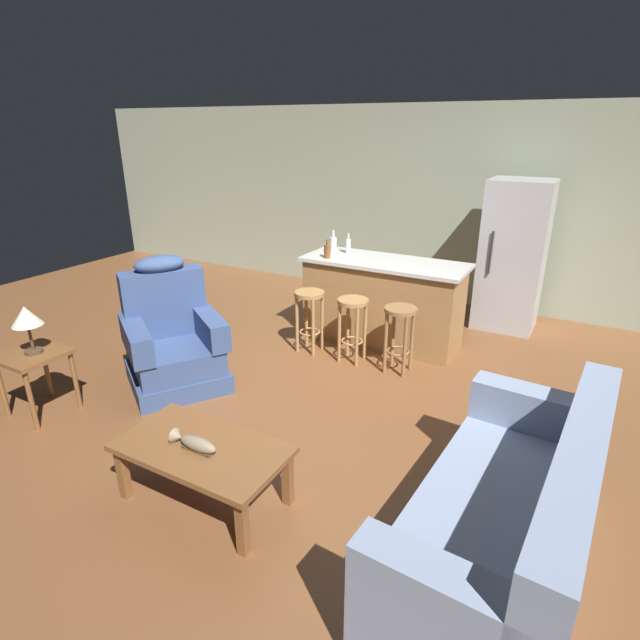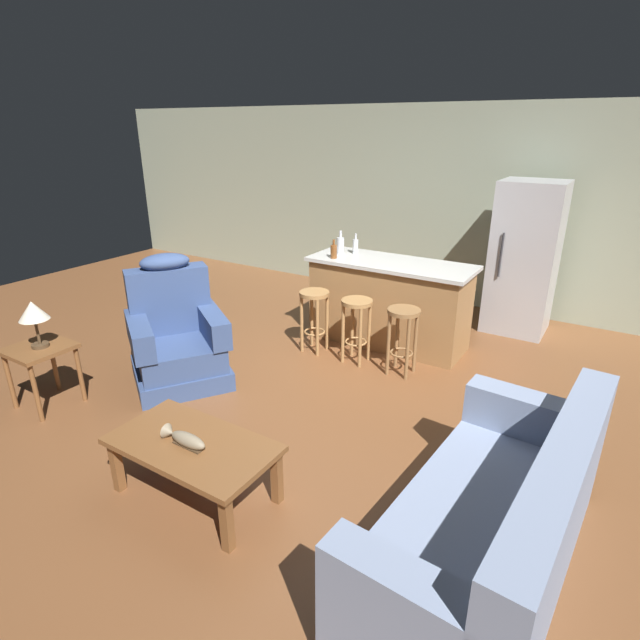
{
  "view_description": "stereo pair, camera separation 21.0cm",
  "coord_description": "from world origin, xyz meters",
  "px_view_note": "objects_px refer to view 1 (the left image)",
  "views": [
    {
      "loc": [
        1.95,
        -3.62,
        2.32
      ],
      "look_at": [
        0.0,
        -0.1,
        0.75
      ],
      "focal_mm": 28.0,
      "sensor_mm": 36.0,
      "label": 1
    },
    {
      "loc": [
        2.13,
        -3.51,
        2.32
      ],
      "look_at": [
        0.0,
        -0.1,
        0.75
      ],
      "focal_mm": 28.0,
      "sensor_mm": 36.0,
      "label": 2
    }
  ],
  "objects_px": {
    "bottle_wine_dark": "(327,251)",
    "kitchen_island": "(383,301)",
    "bar_stool_right": "(400,328)",
    "end_table": "(34,364)",
    "bottle_tall_green": "(348,246)",
    "bottle_short_amber": "(333,245)",
    "recliner_near_lamp": "(173,341)",
    "bar_stool_middle": "(353,319)",
    "refrigerator": "(513,256)",
    "fish_figurine": "(194,443)",
    "table_lamp": "(26,318)",
    "couch": "(511,519)",
    "bar_stool_left": "(310,310)",
    "coffee_table": "(202,453)"
  },
  "relations": [
    {
      "from": "bottle_wine_dark",
      "to": "kitchen_island",
      "type": "bearing_deg",
      "value": 18.88
    },
    {
      "from": "kitchen_island",
      "to": "bar_stool_right",
      "type": "bearing_deg",
      "value": -55.07
    },
    {
      "from": "end_table",
      "to": "bottle_tall_green",
      "type": "height_order",
      "value": "bottle_tall_green"
    },
    {
      "from": "bottle_tall_green",
      "to": "bottle_short_amber",
      "type": "height_order",
      "value": "bottle_short_amber"
    },
    {
      "from": "recliner_near_lamp",
      "to": "bottle_wine_dark",
      "type": "bearing_deg",
      "value": 98.66
    },
    {
      "from": "bar_stool_middle",
      "to": "refrigerator",
      "type": "height_order",
      "value": "refrigerator"
    },
    {
      "from": "kitchen_island",
      "to": "recliner_near_lamp",
      "type": "bearing_deg",
      "value": -126.02
    },
    {
      "from": "fish_figurine",
      "to": "refrigerator",
      "type": "distance_m",
      "value": 4.42
    },
    {
      "from": "kitchen_island",
      "to": "bottle_wine_dark",
      "type": "bearing_deg",
      "value": -161.12
    },
    {
      "from": "recliner_near_lamp",
      "to": "kitchen_island",
      "type": "distance_m",
      "value": 2.31
    },
    {
      "from": "kitchen_island",
      "to": "bottle_short_amber",
      "type": "xyz_separation_m",
      "value": [
        -0.65,
        0.02,
        0.57
      ]
    },
    {
      "from": "table_lamp",
      "to": "kitchen_island",
      "type": "relative_size",
      "value": 0.23
    },
    {
      "from": "bar_stool_right",
      "to": "bottle_wine_dark",
      "type": "relative_size",
      "value": 3.28
    },
    {
      "from": "recliner_near_lamp",
      "to": "bar_stool_middle",
      "type": "height_order",
      "value": "recliner_near_lamp"
    },
    {
      "from": "table_lamp",
      "to": "bottle_short_amber",
      "type": "distance_m",
      "value": 3.15
    },
    {
      "from": "end_table",
      "to": "fish_figurine",
      "type": "bearing_deg",
      "value": -5.91
    },
    {
      "from": "couch",
      "to": "end_table",
      "type": "xyz_separation_m",
      "value": [
        -3.79,
        -0.23,
        0.12
      ]
    },
    {
      "from": "bottle_short_amber",
      "to": "table_lamp",
      "type": "bearing_deg",
      "value": -114.48
    },
    {
      "from": "couch",
      "to": "bar_stool_left",
      "type": "distance_m",
      "value": 3.13
    },
    {
      "from": "coffee_table",
      "to": "fish_figurine",
      "type": "distance_m",
      "value": 0.11
    },
    {
      "from": "bottle_short_amber",
      "to": "bottle_wine_dark",
      "type": "height_order",
      "value": "bottle_short_amber"
    },
    {
      "from": "end_table",
      "to": "bottle_short_amber",
      "type": "relative_size",
      "value": 2.13
    },
    {
      "from": "coffee_table",
      "to": "bar_stool_right",
      "type": "distance_m",
      "value": 2.42
    },
    {
      "from": "couch",
      "to": "refrigerator",
      "type": "distance_m",
      "value": 3.91
    },
    {
      "from": "end_table",
      "to": "bar_stool_left",
      "type": "height_order",
      "value": "bar_stool_left"
    },
    {
      "from": "couch",
      "to": "bar_stool_left",
      "type": "xyz_separation_m",
      "value": [
        -2.41,
        1.99,
        0.13
      ]
    },
    {
      "from": "bar_stool_left",
      "to": "bottle_wine_dark",
      "type": "height_order",
      "value": "bottle_wine_dark"
    },
    {
      "from": "kitchen_island",
      "to": "bar_stool_right",
      "type": "height_order",
      "value": "kitchen_island"
    },
    {
      "from": "bottle_tall_green",
      "to": "bottle_short_amber",
      "type": "xyz_separation_m",
      "value": [
        -0.15,
        -0.09,
        0.01
      ]
    },
    {
      "from": "bar_stool_left",
      "to": "bottle_tall_green",
      "type": "bearing_deg",
      "value": 83.29
    },
    {
      "from": "fish_figurine",
      "to": "bar_stool_middle",
      "type": "height_order",
      "value": "bar_stool_middle"
    },
    {
      "from": "recliner_near_lamp",
      "to": "bar_stool_middle",
      "type": "xyz_separation_m",
      "value": [
        1.29,
        1.24,
        0.05
      ]
    },
    {
      "from": "bar_stool_left",
      "to": "refrigerator",
      "type": "bearing_deg",
      "value": 46.59
    },
    {
      "from": "couch",
      "to": "kitchen_island",
      "type": "xyz_separation_m",
      "value": [
        -1.83,
        2.62,
        0.14
      ]
    },
    {
      "from": "kitchen_island",
      "to": "bar_stool_left",
      "type": "bearing_deg",
      "value": -132.8
    },
    {
      "from": "fish_figurine",
      "to": "refrigerator",
      "type": "height_order",
      "value": "refrigerator"
    },
    {
      "from": "kitchen_island",
      "to": "bar_stool_middle",
      "type": "bearing_deg",
      "value": -96.5
    },
    {
      "from": "fish_figurine",
      "to": "coffee_table",
      "type": "bearing_deg",
      "value": 64.12
    },
    {
      "from": "kitchen_island",
      "to": "bottle_wine_dark",
      "type": "distance_m",
      "value": 0.84
    },
    {
      "from": "kitchen_island",
      "to": "refrigerator",
      "type": "xyz_separation_m",
      "value": [
        1.15,
        1.2,
        0.4
      ]
    },
    {
      "from": "fish_figurine",
      "to": "bottle_tall_green",
      "type": "bearing_deg",
      "value": 98.61
    },
    {
      "from": "recliner_near_lamp",
      "to": "bottle_tall_green",
      "type": "xyz_separation_m",
      "value": [
        0.86,
        1.98,
        0.62
      ]
    },
    {
      "from": "couch",
      "to": "bottle_wine_dark",
      "type": "height_order",
      "value": "bottle_wine_dark"
    },
    {
      "from": "couch",
      "to": "kitchen_island",
      "type": "distance_m",
      "value": 3.2
    },
    {
      "from": "fish_figurine",
      "to": "bar_stool_right",
      "type": "distance_m",
      "value": 2.46
    },
    {
      "from": "recliner_near_lamp",
      "to": "bar_stool_middle",
      "type": "distance_m",
      "value": 1.79
    },
    {
      "from": "table_lamp",
      "to": "bottle_tall_green",
      "type": "distance_m",
      "value": 3.29
    },
    {
      "from": "bar_stool_right",
      "to": "bottle_wine_dark",
      "type": "bearing_deg",
      "value": 157.76
    },
    {
      "from": "bar_stool_middle",
      "to": "bar_stool_right",
      "type": "relative_size",
      "value": 1.0
    },
    {
      "from": "coffee_table",
      "to": "bar_stool_left",
      "type": "height_order",
      "value": "bar_stool_left"
    }
  ]
}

